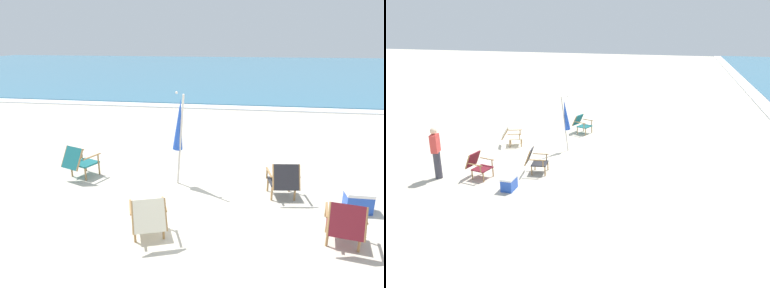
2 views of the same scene
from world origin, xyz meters
TOP-DOWN VIEW (x-y plane):
  - ground_plane at (0.00, 0.00)m, footprint 80.00×80.00m
  - beach_chair_mid_center at (1.47, 0.74)m, footprint 0.66×0.77m
  - beach_chair_far_center at (2.26, -0.85)m, footprint 0.70×0.81m
  - beach_chair_front_right at (-3.17, 1.13)m, footprint 0.81×0.90m
  - beach_chair_back_left at (-0.84, -1.12)m, footprint 0.81×0.93m
  - umbrella_furled_blue at (-0.77, 1.13)m, footprint 0.41×0.41m
  - person_near_chairs at (2.62, -2.03)m, footprint 0.38×0.28m
  - cooler_box at (2.85, 0.45)m, footprint 0.49×0.35m

SIDE VIEW (x-z plane):
  - ground_plane at x=0.00m, z-range 0.00..0.00m
  - cooler_box at x=2.85m, z-range 0.00..0.40m
  - beach_chair_back_left at x=-0.84m, z-range 0.03..0.81m
  - beach_chair_front_right at x=-3.17m, z-range 0.03..0.82m
  - beach_chair_far_center at x=2.26m, z-range 0.03..0.83m
  - beach_chair_mid_center at x=1.47m, z-range 0.02..0.84m
  - person_near_chairs at x=2.62m, z-range 0.02..1.65m
  - umbrella_furled_blue at x=-0.77m, z-range 0.33..2.44m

